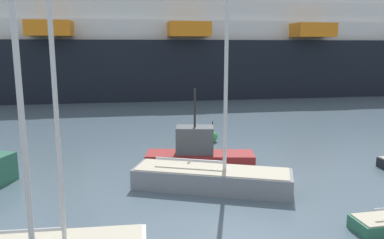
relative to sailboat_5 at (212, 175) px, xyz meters
name	(u,v)px	position (x,y,z in m)	size (l,w,h in m)	color
sailboat_5	(212,175)	(0.00, 0.00, 0.00)	(6.93, 3.72, 12.62)	gray
fishing_boat_0	(198,153)	(-0.24, 3.27, 0.07)	(5.59, 2.14, 3.95)	maroon
channel_buoy_1	(212,137)	(1.19, 8.14, -0.29)	(0.66, 0.66, 1.33)	green
cruise_ship	(229,45)	(7.40, 35.93, 5.49)	(122.50, 26.60, 19.33)	black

